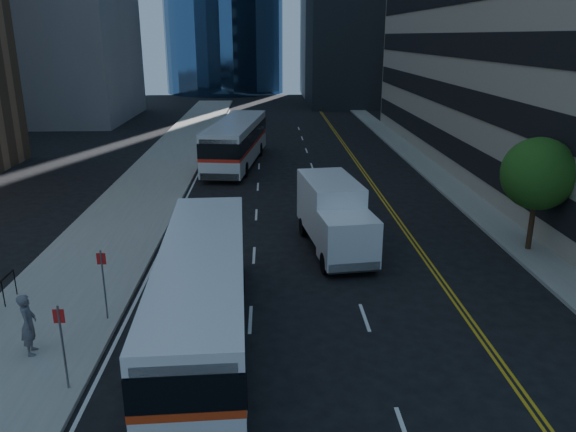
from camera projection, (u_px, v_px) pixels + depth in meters
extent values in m
plane|color=black|center=(359.00, 348.00, 17.72)|extent=(160.00, 160.00, 0.00)
cube|color=gray|center=(163.00, 169.00, 41.11)|extent=(5.00, 90.00, 0.15)
cube|color=gray|center=(427.00, 167.00, 41.79)|extent=(2.00, 90.00, 0.15)
cylinder|color=#332114|center=(531.00, 226.00, 25.26)|extent=(0.24, 0.24, 2.20)
sphere|color=#1A4714|center=(538.00, 174.00, 24.52)|extent=(3.20, 3.20, 3.20)
cube|color=silver|center=(204.00, 314.00, 17.98)|extent=(3.14, 12.03, 1.09)
cube|color=red|center=(203.00, 296.00, 17.79)|extent=(3.16, 12.05, 0.22)
cube|color=black|center=(202.00, 280.00, 17.62)|extent=(3.16, 12.05, 0.89)
cube|color=silver|center=(201.00, 258.00, 17.39)|extent=(3.14, 12.03, 0.50)
cylinder|color=black|center=(152.00, 394.00, 14.62)|extent=(0.34, 1.01, 0.99)
cylinder|color=black|center=(242.00, 390.00, 14.81)|extent=(0.34, 1.01, 0.99)
cylinder|color=black|center=(178.00, 285.00, 21.03)|extent=(0.34, 1.01, 0.99)
cylinder|color=black|center=(241.00, 283.00, 21.21)|extent=(0.34, 1.01, 0.99)
cube|color=silver|center=(237.00, 152.00, 42.62)|extent=(4.41, 13.11, 1.18)
cube|color=red|center=(236.00, 143.00, 42.40)|extent=(4.44, 13.14, 0.24)
cube|color=black|center=(236.00, 135.00, 42.22)|extent=(4.44, 13.14, 0.96)
cube|color=silver|center=(236.00, 125.00, 41.98)|extent=(4.41, 13.11, 0.54)
cylinder|color=black|center=(209.00, 169.00, 39.20)|extent=(0.46, 1.10, 1.07)
cylinder|color=black|center=(245.00, 170.00, 38.98)|extent=(0.46, 1.10, 1.07)
cylinder|color=black|center=(229.00, 149.00, 46.11)|extent=(0.46, 1.10, 1.07)
cylinder|color=black|center=(260.00, 149.00, 45.89)|extent=(0.46, 1.10, 1.07)
cube|color=white|center=(348.00, 240.00, 23.21)|extent=(2.51, 2.34, 1.97)
cube|color=black|center=(355.00, 238.00, 22.26)|extent=(2.04, 0.33, 1.03)
cube|color=white|center=(330.00, 204.00, 26.12)|extent=(2.83, 4.76, 2.44)
cube|color=black|center=(334.00, 240.00, 25.58)|extent=(2.46, 6.36, 0.23)
cylinder|color=black|center=(325.00, 263.00, 23.15)|extent=(0.38, 0.93, 0.90)
cylinder|color=black|center=(372.00, 260.00, 23.48)|extent=(0.38, 0.93, 0.90)
cylinder|color=black|center=(303.00, 227.00, 27.55)|extent=(0.38, 0.93, 0.90)
cylinder|color=black|center=(343.00, 225.00, 27.88)|extent=(0.38, 0.93, 0.90)
imported|color=#56565E|center=(28.00, 324.00, 16.89)|extent=(0.61, 0.80, 1.95)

